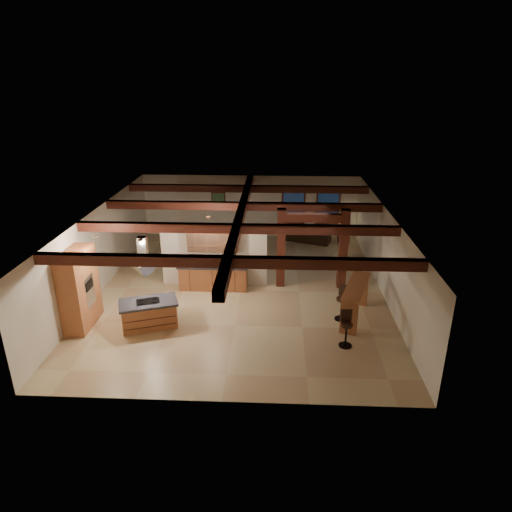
{
  "coord_description": "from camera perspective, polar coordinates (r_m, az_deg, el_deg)",
  "views": [
    {
      "loc": [
        1.22,
        -14.69,
        7.2
      ],
      "look_at": [
        0.51,
        0.5,
        1.13
      ],
      "focal_mm": 32.0,
      "sensor_mm": 36.0,
      "label": 1
    }
  ],
  "objects": [
    {
      "name": "ground",
      "position": [
        16.4,
        -1.87,
        -4.3
      ],
      "size": [
        12.0,
        12.0,
        0.0
      ],
      "primitive_type": "plane",
      "color": "tan",
      "rests_on": "ground"
    },
    {
      "name": "room_walls",
      "position": [
        15.7,
        -1.95,
        1.55
      ],
      "size": [
        12.0,
        12.0,
        12.0
      ],
      "color": "beige",
      "rests_on": "ground"
    },
    {
      "name": "ceiling_beams",
      "position": [
        15.39,
        -1.99,
        4.98
      ],
      "size": [
        10.0,
        12.0,
        0.28
      ],
      "color": "#36120D",
      "rests_on": "room_walls"
    },
    {
      "name": "timber_posts",
      "position": [
        16.18,
        7.06,
        1.95
      ],
      "size": [
        2.5,
        0.3,
        2.9
      ],
      "color": "#36120D",
      "rests_on": "ground"
    },
    {
      "name": "partition_wall",
      "position": [
        16.52,
        -5.24,
        -0.02
      ],
      "size": [
        3.8,
        0.18,
        2.2
      ],
      "primitive_type": "cube",
      "color": "beige",
      "rests_on": "ground"
    },
    {
      "name": "pantry_cabinet",
      "position": [
        14.72,
        -21.21,
        -3.88
      ],
      "size": [
        0.67,
        1.6,
        2.4
      ],
      "color": "#A25F34",
      "rests_on": "ground"
    },
    {
      "name": "back_counter",
      "position": [
        16.41,
        -5.35,
        -2.55
      ],
      "size": [
        2.5,
        0.66,
        0.94
      ],
      "color": "#A25F34",
      "rests_on": "ground"
    },
    {
      "name": "upper_display_cabinet",
      "position": [
        16.08,
        -5.42,
        2.22
      ],
      "size": [
        1.8,
        0.36,
        0.95
      ],
      "color": "#A25F34",
      "rests_on": "partition_wall"
    },
    {
      "name": "range_hood",
      "position": [
        13.77,
        -13.69,
        -2.07
      ],
      "size": [
        1.1,
        1.1,
        1.4
      ],
      "color": "silver",
      "rests_on": "room_walls"
    },
    {
      "name": "back_windows",
      "position": [
        21.45,
        6.84,
        6.18
      ],
      "size": [
        2.7,
        0.07,
        1.7
      ],
      "color": "#36120D",
      "rests_on": "room_walls"
    },
    {
      "name": "framed_art",
      "position": [
        21.52,
        -4.71,
        6.86
      ],
      "size": [
        0.65,
        0.05,
        0.85
      ],
      "color": "#36120D",
      "rests_on": "room_walls"
    },
    {
      "name": "recessed_cans",
      "position": [
        13.98,
        -13.05,
        3.14
      ],
      "size": [
        3.16,
        2.46,
        0.03
      ],
      "color": "silver",
      "rests_on": "room_walls"
    },
    {
      "name": "kitchen_island",
      "position": [
        14.36,
        -13.22,
        -7.01
      ],
      "size": [
        1.92,
        1.43,
        0.86
      ],
      "color": "#A25F34",
      "rests_on": "ground"
    },
    {
      "name": "dining_table",
      "position": [
        18.46,
        -2.89,
        -0.24
      ],
      "size": [
        1.92,
        1.47,
        0.6
      ],
      "primitive_type": "imported",
      "rotation": [
        0.0,
        0.0,
        0.35
      ],
      "color": "#3F1F0F",
      "rests_on": "ground"
    },
    {
      "name": "sofa",
      "position": [
        21.23,
        6.47,
        2.66
      ],
      "size": [
        2.25,
        1.5,
        0.61
      ],
      "primitive_type": "imported",
      "rotation": [
        0.0,
        0.0,
        2.79
      ],
      "color": "black",
      "rests_on": "ground"
    },
    {
      "name": "microwave",
      "position": [
        16.14,
        -4.27,
        -0.73
      ],
      "size": [
        0.45,
        0.38,
        0.21
      ],
      "primitive_type": "imported",
      "rotation": [
        0.0,
        0.0,
        2.76
      ],
      "color": "silver",
      "rests_on": "back_counter"
    },
    {
      "name": "bar_counter",
      "position": [
        14.57,
        12.34,
        -4.9
      ],
      "size": [
        1.24,
        2.28,
        1.17
      ],
      "color": "#A25F34",
      "rests_on": "ground"
    },
    {
      "name": "side_table",
      "position": [
        21.34,
        10.88,
        2.35
      ],
      "size": [
        0.54,
        0.54,
        0.51
      ],
      "primitive_type": "cube",
      "rotation": [
        0.0,
        0.0,
        0.39
      ],
      "color": "#36120D",
      "rests_on": "ground"
    },
    {
      "name": "table_lamp",
      "position": [
        21.18,
        10.98,
        3.64
      ],
      "size": [
        0.3,
        0.3,
        0.35
      ],
      "color": "black",
      "rests_on": "side_table"
    },
    {
      "name": "bar_stool_a",
      "position": [
        13.23,
        11.21,
        -8.87
      ],
      "size": [
        0.38,
        0.38,
        1.08
      ],
      "color": "black",
      "rests_on": "ground"
    },
    {
      "name": "bar_stool_b",
      "position": [
        14.55,
        10.73,
        -5.73
      ],
      "size": [
        0.43,
        0.44,
        1.14
      ],
      "color": "black",
      "rests_on": "ground"
    },
    {
      "name": "dining_chairs",
      "position": [
        18.35,
        -2.91,
        0.56
      ],
      "size": [
        2.19,
        2.19,
        1.13
      ],
      "color": "#36120D",
      "rests_on": "ground"
    }
  ]
}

